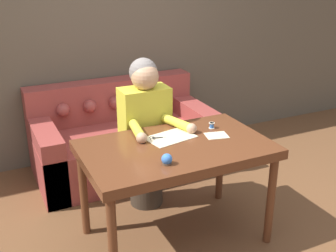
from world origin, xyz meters
The scene contains 10 objects.
ground_plane centered at (0.00, 0.00, 0.00)m, with size 16.00×16.00×0.00m, color brown.
wall_back centered at (0.00, 1.83, 1.30)m, with size 8.00×0.06×2.60m.
dining_table centered at (-0.03, 0.11, 0.69)m, with size 1.32×0.81×0.77m.
couch centered at (0.00, 1.37, 0.30)m, with size 1.71×0.92×0.85m.
person centered at (-0.04, 0.65, 0.66)m, with size 0.48×0.59×1.27m.
pattern_paper_main centered at (-0.01, 0.25, 0.77)m, with size 0.38×0.29×0.00m.
pattern_paper_offcut centered at (0.31, 0.13, 0.77)m, with size 0.19×0.16×0.00m.
scissors centered at (-0.09, 0.27, 0.77)m, with size 0.23×0.11×0.01m.
thread_spool centered at (0.36, 0.27, 0.79)m, with size 0.04×0.04×0.05m.
pin_cushion centered at (-0.22, -0.13, 0.80)m, with size 0.07×0.07×0.07m.
Camera 1 is at (-1.23, -2.29, 1.98)m, focal length 45.00 mm.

